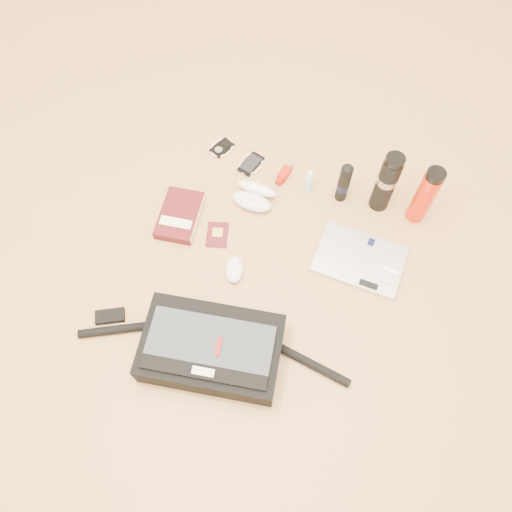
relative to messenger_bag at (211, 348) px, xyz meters
name	(u,v)px	position (x,y,z in m)	size (l,w,h in m)	color
ground	(262,281)	(0.04, 0.31, -0.06)	(4.00, 4.00, 0.00)	#B7844C
messenger_bag	(211,348)	(0.00, 0.00, 0.00)	(0.89, 0.37, 0.13)	black
laptop	(360,260)	(0.33, 0.52, -0.05)	(0.32, 0.23, 0.03)	silver
book	(180,216)	(-0.34, 0.42, -0.04)	(0.18, 0.24, 0.04)	#440E12
passport	(217,235)	(-0.18, 0.41, -0.05)	(0.11, 0.13, 0.01)	#480E18
mouse	(234,270)	(-0.06, 0.30, -0.04)	(0.10, 0.12, 0.03)	silver
sunglasses_case	(254,195)	(-0.12, 0.61, -0.03)	(0.16, 0.13, 0.09)	silver
ipod	(222,148)	(-0.34, 0.78, -0.05)	(0.10, 0.11, 0.01)	black
phone	(251,164)	(-0.20, 0.75, -0.05)	(0.10, 0.12, 0.01)	black
inhaler	(285,173)	(-0.06, 0.76, -0.04)	(0.04, 0.12, 0.03)	#A71708
spray_bottle	(309,182)	(0.05, 0.74, -0.01)	(0.04, 0.04, 0.11)	#A9CBE1
aerosol_can	(344,183)	(0.18, 0.76, 0.04)	(0.06, 0.06, 0.19)	black
thermos_black	(386,182)	(0.32, 0.79, 0.08)	(0.09, 0.09, 0.28)	black
thermos_red	(425,196)	(0.46, 0.79, 0.08)	(0.09, 0.09, 0.27)	red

